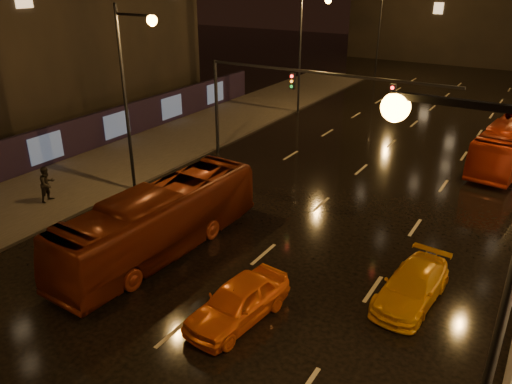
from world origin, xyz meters
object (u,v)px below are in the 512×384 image
taxi_near (238,302)px  taxi_far (412,286)px  pedestrian_b (47,184)px  bus_red (160,221)px  bus_curb (509,143)px

taxi_near → taxi_far: 6.53m
taxi_near → pedestrian_b: 14.24m
bus_red → taxi_far: bus_red is taller
bus_red → taxi_far: size_ratio=2.40×
bus_curb → taxi_near: (-6.05, -22.00, -0.67)m
bus_curb → pedestrian_b: 27.68m
bus_curb → taxi_far: bus_curb is taller
taxi_far → taxi_near: bearing=-134.3°
pedestrian_b → bus_red: bearing=-101.9°
bus_curb → taxi_far: 17.76m
taxi_near → taxi_far: size_ratio=0.99×
bus_curb → pedestrian_b: bearing=-130.0°
bus_curb → taxi_near: bearing=-99.2°
taxi_near → taxi_far: bearing=48.1°
taxi_far → pedestrian_b: bearing=-171.1°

